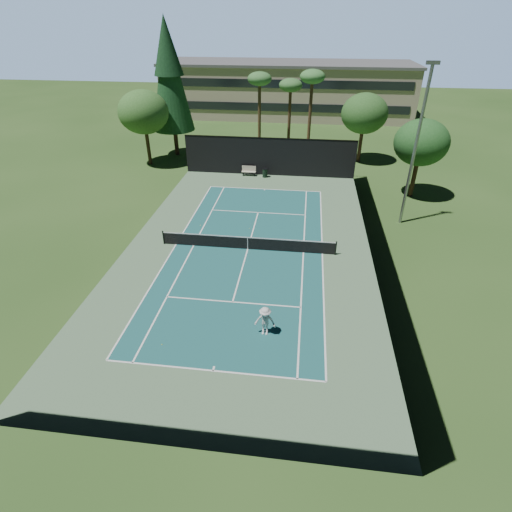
# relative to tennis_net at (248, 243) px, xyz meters

# --- Properties ---
(ground) EXTENTS (160.00, 160.00, 0.00)m
(ground) POSITION_rel_tennis_net_xyz_m (0.00, 0.00, -0.56)
(ground) COLOR #2B4B1C
(ground) RESTS_ON ground
(apron_slab) EXTENTS (18.00, 32.00, 0.01)m
(apron_slab) POSITION_rel_tennis_net_xyz_m (0.00, 0.00, -0.55)
(apron_slab) COLOR #537652
(apron_slab) RESTS_ON ground
(court_surface) EXTENTS (10.97, 23.77, 0.01)m
(court_surface) POSITION_rel_tennis_net_xyz_m (0.00, 0.00, -0.55)
(court_surface) COLOR #1B5656
(court_surface) RESTS_ON ground
(court_lines) EXTENTS (11.07, 23.87, 0.01)m
(court_lines) POSITION_rel_tennis_net_xyz_m (0.00, 0.00, -0.54)
(court_lines) COLOR white
(court_lines) RESTS_ON ground
(tennis_net) EXTENTS (12.90, 0.10, 1.10)m
(tennis_net) POSITION_rel_tennis_net_xyz_m (0.00, 0.00, 0.00)
(tennis_net) COLOR black
(tennis_net) RESTS_ON ground
(fence) EXTENTS (18.04, 32.05, 4.03)m
(fence) POSITION_rel_tennis_net_xyz_m (0.00, 0.06, 1.45)
(fence) COLOR black
(fence) RESTS_ON ground
(player) EXTENTS (1.18, 0.73, 1.78)m
(player) POSITION_rel_tennis_net_xyz_m (2.24, -8.92, 0.33)
(player) COLOR silver
(player) RESTS_ON ground
(tennis_ball_a) EXTENTS (0.06, 0.06, 0.06)m
(tennis_ball_a) POSITION_rel_tennis_net_xyz_m (-3.06, -10.46, -0.53)
(tennis_ball_a) COLOR yellow
(tennis_ball_a) RESTS_ON ground
(tennis_ball_b) EXTENTS (0.06, 0.06, 0.06)m
(tennis_ball_b) POSITION_rel_tennis_net_xyz_m (-0.35, 3.26, -0.53)
(tennis_ball_b) COLOR #C0DE32
(tennis_ball_b) RESTS_ON ground
(tennis_ball_c) EXTENTS (0.07, 0.07, 0.07)m
(tennis_ball_c) POSITION_rel_tennis_net_xyz_m (0.53, 1.33, -0.52)
(tennis_ball_c) COLOR #D5E634
(tennis_ball_c) RESTS_ON ground
(tennis_ball_d) EXTENTS (0.06, 0.06, 0.06)m
(tennis_ball_d) POSITION_rel_tennis_net_xyz_m (-4.43, 3.33, -0.53)
(tennis_ball_d) COLOR #DDF237
(tennis_ball_d) RESTS_ON ground
(park_bench) EXTENTS (1.50, 0.45, 1.02)m
(park_bench) POSITION_rel_tennis_net_xyz_m (-2.13, 15.62, -0.01)
(park_bench) COLOR beige
(park_bench) RESTS_ON ground
(trash_bin) EXTENTS (0.56, 0.56, 0.95)m
(trash_bin) POSITION_rel_tennis_net_xyz_m (-0.35, 15.31, -0.08)
(trash_bin) COLOR black
(trash_bin) RESTS_ON ground
(pine_tree) EXTENTS (4.80, 4.80, 15.00)m
(pine_tree) POSITION_rel_tennis_net_xyz_m (-12.00, 22.00, 9.00)
(pine_tree) COLOR #452C1D
(pine_tree) RESTS_ON ground
(palm_a) EXTENTS (2.80, 2.80, 9.32)m
(palm_a) POSITION_rel_tennis_net_xyz_m (-2.00, 24.00, 7.63)
(palm_a) COLOR #4D3921
(palm_a) RESTS_ON ground
(palm_b) EXTENTS (2.80, 2.80, 8.42)m
(palm_b) POSITION_rel_tennis_net_xyz_m (1.50, 26.00, 6.80)
(palm_b) COLOR #49321F
(palm_b) RESTS_ON ground
(palm_c) EXTENTS (2.80, 2.80, 9.77)m
(palm_c) POSITION_rel_tennis_net_xyz_m (4.00, 23.00, 8.05)
(palm_c) COLOR #4D3521
(palm_c) RESTS_ON ground
(decid_tree_a) EXTENTS (5.12, 5.12, 7.62)m
(decid_tree_a) POSITION_rel_tennis_net_xyz_m (10.00, 22.00, 4.86)
(decid_tree_a) COLOR #482D1F
(decid_tree_a) RESTS_ON ground
(decid_tree_b) EXTENTS (4.80, 4.80, 7.14)m
(decid_tree_b) POSITION_rel_tennis_net_xyz_m (14.00, 12.00, 4.52)
(decid_tree_b) COLOR #49301F
(decid_tree_b) RESTS_ON ground
(decid_tree_c) EXTENTS (5.44, 5.44, 8.09)m
(decid_tree_c) POSITION_rel_tennis_net_xyz_m (-14.00, 18.00, 5.21)
(decid_tree_c) COLOR #45331D
(decid_tree_c) RESTS_ON ground
(campus_building) EXTENTS (40.50, 12.50, 8.30)m
(campus_building) POSITION_rel_tennis_net_xyz_m (0.00, 45.98, 3.65)
(campus_building) COLOR #B6A48D
(campus_building) RESTS_ON ground
(light_pole) EXTENTS (0.90, 0.25, 12.22)m
(light_pole) POSITION_rel_tennis_net_xyz_m (12.00, 6.00, 5.90)
(light_pole) COLOR gray
(light_pole) RESTS_ON ground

